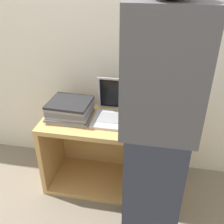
% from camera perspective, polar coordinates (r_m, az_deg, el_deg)
% --- Properties ---
extents(ground_plane, '(12.00, 12.00, 0.00)m').
position_cam_1_polar(ground_plane, '(2.19, -0.85, -19.32)').
color(ground_plane, '#756B5B').
extents(wall_back, '(8.00, 0.05, 2.40)m').
position_cam_1_polar(wall_back, '(2.05, 2.25, 17.04)').
color(wall_back, silver).
rests_on(wall_back, ground_plane).
extents(cart, '(1.09, 0.47, 0.62)m').
position_cam_1_polar(cart, '(2.18, 0.64, -8.17)').
color(cart, tan).
rests_on(cart, ground_plane).
extents(laptop_open, '(0.31, 0.30, 0.29)m').
position_cam_1_polar(laptop_open, '(1.97, 0.65, 0.15)').
color(laptop_open, '#B7B7BC').
rests_on(laptop_open, cart).
extents(laptop_stack_left, '(0.33, 0.29, 0.13)m').
position_cam_1_polar(laptop_stack_left, '(2.00, -9.11, 0.60)').
color(laptop_stack_left, gray).
rests_on(laptop_stack_left, cart).
extents(laptop_stack_right, '(0.33, 0.29, 0.13)m').
position_cam_1_polar(laptop_stack_right, '(1.90, 10.49, -1.28)').
color(laptop_stack_right, slate).
rests_on(laptop_stack_right, cart).
extents(person, '(0.40, 0.53, 1.75)m').
position_cam_1_polar(person, '(1.41, 10.08, -3.65)').
color(person, '#2D3342').
rests_on(person, ground_plane).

